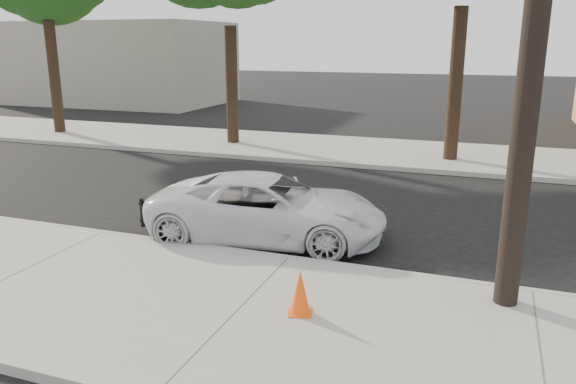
% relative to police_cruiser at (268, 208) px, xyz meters
% --- Properties ---
extents(ground, '(120.00, 120.00, 0.00)m').
position_rel_police_cruiser_xyz_m(ground, '(0.85, 0.98, -0.65)').
color(ground, black).
rests_on(ground, ground).
extents(near_sidewalk, '(90.00, 4.40, 0.15)m').
position_rel_police_cruiser_xyz_m(near_sidewalk, '(0.85, -3.32, -0.58)').
color(near_sidewalk, gray).
rests_on(near_sidewalk, ground).
extents(far_sidewalk, '(90.00, 5.00, 0.15)m').
position_rel_police_cruiser_xyz_m(far_sidewalk, '(0.85, 9.48, -0.58)').
color(far_sidewalk, gray).
rests_on(far_sidewalk, ground).
extents(curb_near, '(90.00, 0.12, 0.16)m').
position_rel_police_cruiser_xyz_m(curb_near, '(0.85, -1.12, -0.58)').
color(curb_near, '#9E9B93').
rests_on(curb_near, ground).
extents(building_far, '(14.00, 8.00, 5.00)m').
position_rel_police_cruiser_xyz_m(building_far, '(-19.15, 20.98, 1.85)').
color(building_far, gray).
rests_on(building_far, ground).
extents(police_cruiser, '(4.92, 2.70, 1.30)m').
position_rel_police_cruiser_xyz_m(police_cruiser, '(0.00, 0.00, 0.00)').
color(police_cruiser, silver).
rests_on(police_cruiser, ground).
extents(traffic_cone, '(0.42, 0.42, 0.65)m').
position_rel_police_cruiser_xyz_m(traffic_cone, '(1.72, -3.08, -0.19)').
color(traffic_cone, '#FF550D').
rests_on(traffic_cone, near_sidewalk).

